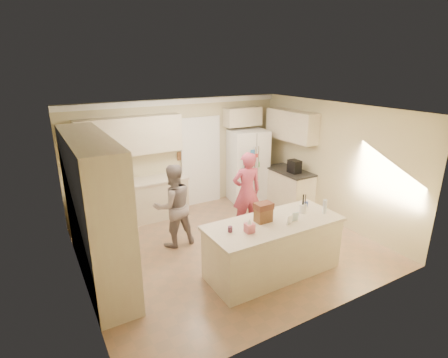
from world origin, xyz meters
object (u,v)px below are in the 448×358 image
refrigerator (248,166)px  teen_girl (247,192)px  dollhouse_body (263,215)px  utensil_crock (303,208)px  teen_boy (173,206)px  coffee_maker (294,166)px  tissue_box (249,228)px  island_base (273,248)px

refrigerator → teen_girl: bearing=-115.8°
dollhouse_body → teen_girl: size_ratio=0.15×
dollhouse_body → teen_girl: bearing=65.9°
utensil_crock → teen_boy: size_ratio=0.09×
refrigerator → coffee_maker: bearing=-52.7°
tissue_box → teen_boy: size_ratio=0.09×
utensil_crock → coffee_maker: bearing=52.9°
refrigerator → teen_girl: 1.70m
coffee_maker → dollhouse_body: 2.84m
dollhouse_body → teen_girl: (0.66, 1.47, -0.20)m
island_base → utensil_crock: (0.65, 0.05, 0.56)m
coffee_maker → utensil_crock: bearing=-127.1°
refrigerator → coffee_maker: size_ratio=6.00×
refrigerator → teen_boy: size_ratio=1.12×
island_base → utensil_crock: 0.86m
coffee_maker → tissue_box: bearing=-142.4°
teen_girl → island_base: bearing=83.8°
island_base → dollhouse_body: dollhouse_body is taller
utensil_crock → dollhouse_body: dollhouse_body is taller
tissue_box → dollhouse_body: bearing=26.6°
island_base → tissue_box: tissue_box is taller
utensil_crock → teen_boy: teen_boy is taller
coffee_maker → island_base: size_ratio=0.14×
tissue_box → teen_girl: bearing=57.6°
tissue_box → dollhouse_body: size_ratio=0.54×
utensil_crock → tissue_box: size_ratio=1.07×
tissue_box → teen_boy: bearing=105.6°
utensil_crock → tissue_box: (-1.20, -0.15, -0.00)m
refrigerator → tissue_box: 3.67m
dollhouse_body → teen_girl: teen_girl is taller
refrigerator → island_base: 3.34m
utensil_crock → teen_boy: bearing=135.9°
teen_boy → teen_girl: teen_girl is taller
island_base → tissue_box: 0.79m
teen_boy → tissue_box: bearing=104.7°
utensil_crock → tissue_box: bearing=-172.9°
coffee_maker → teen_girl: bearing=-167.8°
coffee_maker → dollhouse_body: (-2.20, -1.80, -0.03)m
island_base → utensil_crock: bearing=4.4°
tissue_box → dollhouse_body: (0.40, 0.20, 0.04)m
coffee_maker → tissue_box: 3.28m
island_base → teen_boy: teen_boy is taller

